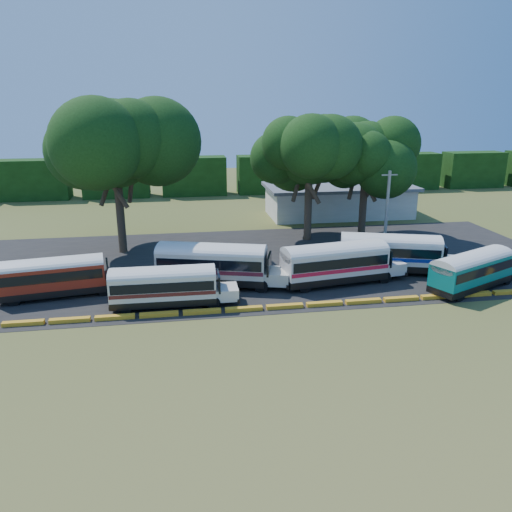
{
  "coord_description": "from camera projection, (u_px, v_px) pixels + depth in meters",
  "views": [
    {
      "loc": [
        -2.88,
        -31.76,
        14.51
      ],
      "look_at": [
        3.19,
        6.0,
        2.52
      ],
      "focal_mm": 35.0,
      "sensor_mm": 36.0,
      "label": 1
    }
  ],
  "objects": [
    {
      "name": "tree_center",
      "position": [
        310.0,
        151.0,
        51.51
      ],
      "size": [
        9.52,
        9.52,
        12.99
      ],
      "color": "#322519",
      "rests_on": "ground"
    },
    {
      "name": "tree_east",
      "position": [
        367.0,
        152.0,
        53.11
      ],
      "size": [
        8.49,
        8.49,
        12.45
      ],
      "color": "#322519",
      "rests_on": "ground"
    },
    {
      "name": "asphalt_strip",
      "position": [
        222.0,
        264.0,
        46.16
      ],
      "size": [
        64.0,
        24.0,
        0.02
      ],
      "primitive_type": "cube",
      "color": "black",
      "rests_on": "ground"
    },
    {
      "name": "terminal_building",
      "position": [
        339.0,
        200.0,
        65.09
      ],
      "size": [
        19.0,
        9.0,
        4.0
      ],
      "color": "silver",
      "rests_on": "ground"
    },
    {
      "name": "curb",
      "position": [
        223.0,
        310.0,
        35.6
      ],
      "size": [
        53.7,
        0.45,
        0.3
      ],
      "color": "gold",
      "rests_on": "ground"
    },
    {
      "name": "bus_white_blue",
      "position": [
        392.0,
        251.0,
        43.49
      ],
      "size": [
        10.65,
        5.53,
        3.41
      ],
      "rotation": [
        0.0,
        0.0,
        -0.3
      ],
      "color": "black",
      "rests_on": "ground"
    },
    {
      "name": "bus_red",
      "position": [
        55.0,
        275.0,
        38.01
      ],
      "size": [
        9.69,
        3.75,
        3.11
      ],
      "rotation": [
        0.0,
        0.0,
        0.15
      ],
      "color": "black",
      "rests_on": "ground"
    },
    {
      "name": "bus_teal",
      "position": [
        473.0,
        268.0,
        39.42
      ],
      "size": [
        9.57,
        6.08,
        3.11
      ],
      "rotation": [
        0.0,
        0.0,
        0.43
      ],
      "color": "black",
      "rests_on": "ground"
    },
    {
      "name": "ground",
      "position": [
        224.0,
        318.0,
        34.7
      ],
      "size": [
        160.0,
        160.0,
        0.0
      ],
      "primitive_type": "plane",
      "color": "#3D501A",
      "rests_on": "ground"
    },
    {
      "name": "treeline_backdrop",
      "position": [
        194.0,
        176.0,
        79.03
      ],
      "size": [
        130.0,
        4.0,
        6.0
      ],
      "color": "black",
      "rests_on": "ground"
    },
    {
      "name": "bus_cream_west",
      "position": [
        166.0,
        284.0,
        36.18
      ],
      "size": [
        9.3,
        2.45,
        3.05
      ],
      "rotation": [
        0.0,
        0.0,
        -0.01
      ],
      "color": "black",
      "rests_on": "ground"
    },
    {
      "name": "utility_pole",
      "position": [
        387.0,
        210.0,
        49.27
      ],
      "size": [
        1.6,
        0.3,
        7.99
      ],
      "color": "gray",
      "rests_on": "ground"
    },
    {
      "name": "tree_west",
      "position": [
        115.0,
        144.0,
        46.69
      ],
      "size": [
        11.22,
        11.22,
        14.7
      ],
      "color": "#322519",
      "rests_on": "ground"
    },
    {
      "name": "bus_cream_east",
      "position": [
        215.0,
        262.0,
        40.24
      ],
      "size": [
        11.03,
        5.53,
        3.52
      ],
      "rotation": [
        0.0,
        0.0,
        -0.28
      ],
      "color": "black",
      "rests_on": "ground"
    },
    {
      "name": "bus_white_red",
      "position": [
        337.0,
        261.0,
        40.65
      ],
      "size": [
        10.8,
        4.11,
        3.46
      ],
      "rotation": [
        0.0,
        0.0,
        0.15
      ],
      "color": "black",
      "rests_on": "ground"
    }
  ]
}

